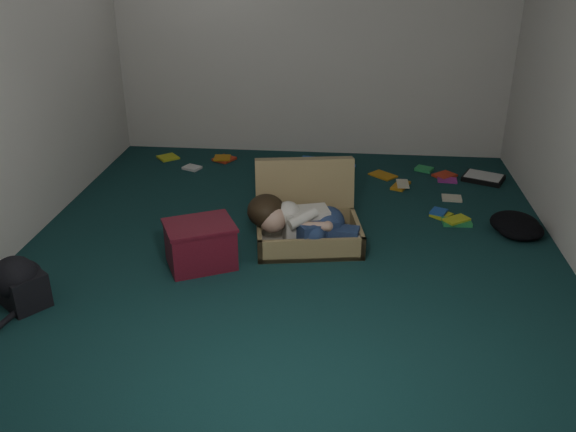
# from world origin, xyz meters

# --- Properties ---
(floor) EXTENTS (4.50, 4.50, 0.00)m
(floor) POSITION_xyz_m (0.00, 0.00, 0.00)
(floor) COLOR #123536
(floor) RESTS_ON ground
(wall_back) EXTENTS (4.50, 0.00, 4.50)m
(wall_back) POSITION_xyz_m (0.00, 2.25, 1.30)
(wall_back) COLOR white
(wall_back) RESTS_ON ground
(wall_front) EXTENTS (4.50, 0.00, 4.50)m
(wall_front) POSITION_xyz_m (0.00, -2.25, 1.30)
(wall_front) COLOR white
(wall_front) RESTS_ON ground
(suitcase) EXTENTS (0.88, 0.87, 0.57)m
(suitcase) POSITION_xyz_m (0.10, 0.25, 0.17)
(suitcase) COLOR #9D8756
(suitcase) RESTS_ON floor
(person) EXTENTS (0.86, 0.42, 0.35)m
(person) POSITION_xyz_m (0.08, 0.05, 0.21)
(person) COLOR silver
(person) RESTS_ON suitcase
(maroon_bin) EXTENTS (0.58, 0.54, 0.32)m
(maroon_bin) POSITION_xyz_m (-0.60, -0.28, 0.16)
(maroon_bin) COLOR maroon
(maroon_bin) RESTS_ON floor
(backpack) EXTENTS (0.54, 0.52, 0.25)m
(backpack) POSITION_xyz_m (-1.62, -0.88, 0.13)
(backpack) COLOR black
(backpack) RESTS_ON floor
(clothing_pile) EXTENTS (0.55, 0.47, 0.16)m
(clothing_pile) POSITION_xyz_m (1.70, 0.50, 0.08)
(clothing_pile) COLOR black
(clothing_pile) RESTS_ON floor
(paper_tray) EXTENTS (0.44, 0.39, 0.05)m
(paper_tray) POSITION_xyz_m (1.70, 1.58, 0.02)
(paper_tray) COLOR black
(paper_tray) RESTS_ON floor
(book_scatter) EXTENTS (3.04, 1.61, 0.02)m
(book_scatter) POSITION_xyz_m (0.42, 1.51, 0.01)
(book_scatter) COLOR #C2D124
(book_scatter) RESTS_ON floor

